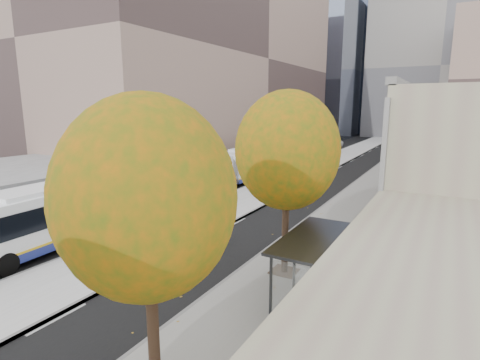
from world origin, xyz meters
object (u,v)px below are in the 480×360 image
Objects in this scene: bus_shelter at (319,249)px; bus_far at (232,168)px; cyclist at (167,259)px; distant_car at (336,143)px.

bus_shelter is 21.28m from bus_far.
cyclist is at bearing -67.69° from bus_far.
bus_shelter reaches higher than cyclist.
cyclist reaches higher than distant_car.
distant_car is at bearing 104.60° from bus_shelter.
bus_far is 4.52× the size of distant_car.
bus_far is 18.77m from cyclist.
bus_far reaches higher than bus_shelter.
bus_shelter is 6.36m from cyclist.
distant_car is at bearing 83.80° from cyclist.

